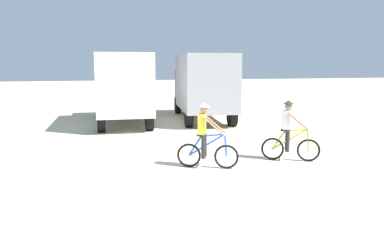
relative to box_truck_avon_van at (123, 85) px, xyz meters
name	(u,v)px	position (x,y,z in m)	size (l,w,h in m)	color
ground_plane	(204,187)	(1.16, -10.34, -1.87)	(120.00, 120.00, 0.00)	beige
box_truck_avon_van	(123,85)	(0.00, 0.00, 0.00)	(2.57, 6.81, 3.35)	white
box_truck_grey_hauler	(203,84)	(4.07, 0.24, 0.00)	(3.04, 6.96, 3.35)	#9E9EA3
cyclist_orange_shirt	(206,138)	(1.65, -8.73, -1.03)	(1.62, 0.79, 1.82)	black
cyclist_cowboy_hat	(289,133)	(4.30, -8.55, -1.03)	(1.60, 0.83, 1.82)	black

